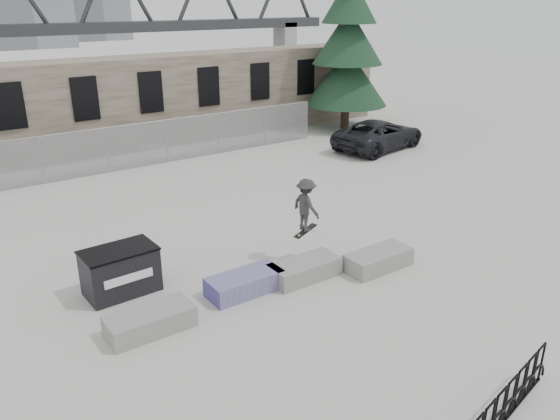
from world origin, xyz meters
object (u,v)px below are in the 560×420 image
object	(u,v)px
planter_offset	(378,259)
bike_rack	(499,412)
planter_center_left	(245,283)
spruce_tree	(348,44)
dumpster	(120,271)
planter_far_left	(150,320)
suv	(379,134)
skateboarder	(306,205)
planter_center_right	(304,269)

from	to	relation	value
planter_offset	bike_rack	bearing A→B (deg)	-115.84
planter_center_left	spruce_tree	distance (m)	20.46
dumpster	spruce_tree	size ratio (longest dim) A/B	0.17
planter_far_left	dumpster	xyz separation A→B (m)	(0.10, 2.13, 0.34)
suv	skateboarder	xyz separation A→B (m)	(-10.84, -7.91, 0.98)
planter_center_left	planter_center_right	bearing A→B (deg)	-8.99
planter_far_left	skateboarder	bearing A→B (deg)	9.50
dumpster	planter_far_left	bearing A→B (deg)	-94.90
planter_far_left	planter_center_right	size ratio (longest dim) A/B	1.00
planter_far_left	planter_center_right	world-z (taller)	same
spruce_tree	skateboarder	xyz separation A→B (m)	(-12.59, -12.51, -3.07)
skateboarder	planter_offset	bearing A→B (deg)	-142.46
dumpster	bike_rack	size ratio (longest dim) A/B	0.43
planter_offset	skateboarder	bearing A→B (deg)	130.53
planter_offset	suv	xyz separation A→B (m)	(9.46, 9.53, 0.47)
planter_far_left	suv	size ratio (longest dim) A/B	0.37
bike_rack	skateboarder	size ratio (longest dim) A/B	2.60
dumpster	skateboarder	xyz separation A→B (m)	(5.09, -1.26, 1.10)
planter_offset	bike_rack	size ratio (longest dim) A/B	0.45
spruce_tree	dumpster	bearing A→B (deg)	-147.53
planter_far_left	spruce_tree	xyz separation A→B (m)	(17.78, 13.38, 4.51)
planter_offset	dumpster	world-z (taller)	dumpster
planter_center_right	dumpster	size ratio (longest dim) A/B	1.05
skateboarder	suv	bearing A→B (deg)	-56.89
spruce_tree	suv	distance (m)	6.37
bike_rack	suv	xyz separation A→B (m)	(12.26, 15.32, 0.31)
planter_center_left	planter_center_right	size ratio (longest dim) A/B	1.00
planter_center_right	skateboarder	distance (m)	1.83
planter_far_left	planter_center_left	xyz separation A→B (m)	(2.74, 0.27, 0.00)
dumpster	suv	distance (m)	17.26
planter_far_left	suv	bearing A→B (deg)	28.70
planter_center_right	suv	xyz separation A→B (m)	(11.54, 8.79, 0.47)
dumpster	bike_rack	xyz separation A→B (m)	(3.66, -8.68, -0.18)
planter_far_left	bike_rack	world-z (taller)	bike_rack
planter_center_right	bike_rack	size ratio (longest dim) A/B	0.45
planter_far_left	dumpster	distance (m)	2.16
planter_offset	skateboarder	size ratio (longest dim) A/B	1.18
dumpster	planter_offset	bearing A→B (deg)	-26.10
planter_far_left	bike_rack	size ratio (longest dim) A/B	0.45
planter_center_left	planter_center_right	world-z (taller)	same
planter_center_left	spruce_tree	bearing A→B (deg)	41.08
planter_far_left	spruce_tree	size ratio (longest dim) A/B	0.17
suv	skateboarder	size ratio (longest dim) A/B	3.15
planter_offset	planter_center_left	bearing A→B (deg)	165.15
planter_center_right	planter_far_left	bearing A→B (deg)	179.87
suv	planter_offset	bearing A→B (deg)	125.77
bike_rack	spruce_tree	bearing A→B (deg)	54.89
planter_center_right	bike_rack	world-z (taller)	bike_rack
planter_far_left	planter_center_left	distance (m)	2.75
planter_offset	suv	distance (m)	13.43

